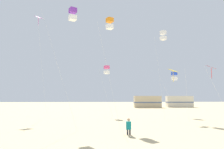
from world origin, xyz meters
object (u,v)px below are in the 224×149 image
rv_van_tan (147,102)px  rv_van_cream (179,102)px  kite_flyer_standing (129,126)px  kite_box_white (163,36)px  kite_diamond_magenta (39,22)px  kite_diamond_scarlet (212,69)px  kite_box_blue (174,76)px  kite_box_rainbow (107,70)px  kite_box_orange (110,24)px  kite_box_violet (73,14)px  kite_diamond_gold (174,72)px

rv_van_tan → rv_van_cream: 8.68m
kite_flyer_standing → kite_box_white: (5.93, 10.71, 9.52)m
kite_diamond_magenta → kite_diamond_scarlet: kite_diamond_magenta is taller
kite_box_blue → kite_diamond_scarlet: 7.04m
rv_van_tan → rv_van_cream: same height
rv_van_cream → kite_box_white: bearing=-110.5°
kite_box_rainbow → kite_box_blue: 9.30m
kite_box_orange → kite_diamond_scarlet: bearing=2.4°
kite_box_blue → kite_flyer_standing: bearing=-121.1°
kite_box_violet → kite_box_white: 12.08m
kite_diamond_scarlet → kite_box_violet: (-14.22, -2.39, 4.59)m
kite_box_violet → rv_van_cream: size_ratio=1.62×
rv_van_tan → rv_van_cream: bearing=13.3°
kite_diamond_scarlet → kite_flyer_standing: bearing=-144.8°
kite_flyer_standing → kite_box_orange: size_ratio=0.11×
kite_diamond_magenta → kite_box_white: kite_diamond_magenta is taller
kite_flyer_standing → rv_van_cream: bearing=-107.2°
kite_box_blue → kite_box_violet: 16.44m
kite_diamond_gold → kite_box_white: kite_box_white is taller
kite_box_blue → rv_van_tan: bearing=86.3°
kite_diamond_scarlet → kite_box_violet: kite_box_violet is taller
rv_van_tan → kite_diamond_magenta: bearing=-129.2°
kite_box_orange → kite_box_violet: kite_box_violet is taller
kite_box_orange → kite_box_violet: bearing=-150.9°
kite_box_rainbow → kite_box_blue: kite_box_rainbow is taller
kite_diamond_scarlet → rv_van_cream: kite_diamond_scarlet is taller
kite_diamond_scarlet → kite_box_white: kite_box_white is taller
kite_flyer_standing → kite_box_blue: (8.31, 13.78, 4.79)m
kite_diamond_scarlet → rv_van_cream: (8.54, 31.06, -4.10)m
kite_flyer_standing → rv_van_tan: rv_van_tan is taller
kite_box_orange → kite_box_white: kite_box_white is taller
rv_van_cream → kite_diamond_gold: bearing=-108.2°
kite_box_rainbow → rv_van_cream: size_ratio=1.04×
kite_box_blue → kite_diamond_magenta: bearing=179.2°
rv_van_tan → rv_van_cream: size_ratio=0.99×
kite_flyer_standing → rv_van_cream: (18.32, 37.95, 0.78)m
kite_box_rainbow → kite_box_blue: size_ratio=1.14×
kite_diamond_gold → kite_box_rainbow: kite_box_rainbow is taller
rv_van_cream → kite_diamond_scarlet: bearing=-101.4°
kite_box_rainbow → kite_box_blue: bearing=-3.7°
kite_diamond_gold → kite_box_violet: size_ratio=0.53×
rv_van_tan → kite_box_blue: bearing=-91.1°
kite_box_rainbow → kite_box_violet: 11.15m
kite_box_blue → kite_box_white: kite_box_white is taller
kite_diamond_scarlet → rv_van_tan: size_ratio=0.90×
kite_box_blue → rv_van_tan: 22.98m
kite_flyer_standing → kite_diamond_gold: 10.97m
kite_box_orange → kite_diamond_gold: bearing=11.7°
kite_diamond_gold → kite_diamond_scarlet: kite_diamond_scarlet is taller
kite_diamond_gold → kite_box_blue: size_ratio=0.94×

